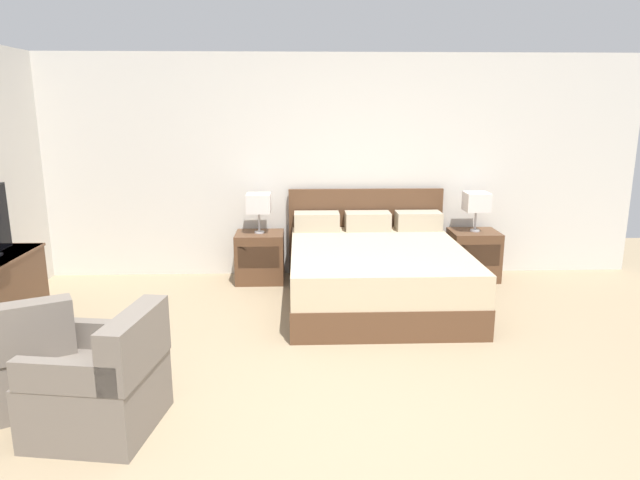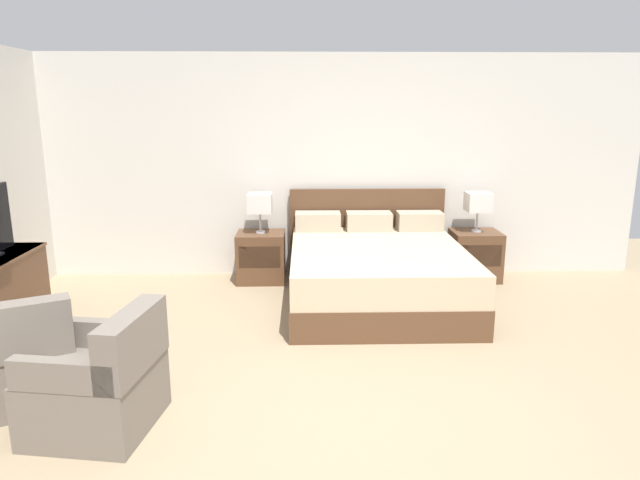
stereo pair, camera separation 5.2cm
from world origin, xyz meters
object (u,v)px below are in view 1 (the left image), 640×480
(armchair_by_window, at_px, (18,363))
(nightstand_right, at_px, (473,255))
(bed, at_px, (376,271))
(table_lamp_left, at_px, (259,204))
(nightstand_left, at_px, (260,257))
(table_lamp_right, at_px, (477,202))
(armchair_companion, at_px, (103,386))

(armchair_by_window, bearing_deg, nightstand_right, 34.91)
(bed, relative_size, table_lamp_left, 4.68)
(bed, relative_size, nightstand_left, 3.73)
(table_lamp_right, relative_size, armchair_by_window, 0.48)
(armchair_by_window, height_order, armchair_companion, same)
(armchair_by_window, bearing_deg, armchair_companion, -26.80)
(bed, bearing_deg, table_lamp_right, 31.05)
(table_lamp_right, distance_m, armchair_companion, 4.42)
(table_lamp_right, xyz_separation_m, armchair_by_window, (-3.84, -2.68, -0.60))
(nightstand_left, xyz_separation_m, armchair_by_window, (-1.41, -2.68, 0.01))
(table_lamp_right, bearing_deg, armchair_companion, -136.48)
(bed, xyz_separation_m, armchair_by_window, (-2.63, -1.95, -0.03))
(nightstand_right, bearing_deg, nightstand_left, 180.00)
(nightstand_left, xyz_separation_m, armchair_companion, (-0.75, -3.02, 0.01))
(table_lamp_left, relative_size, armchair_companion, 0.56)
(table_lamp_right, relative_size, armchair_companion, 0.56)
(bed, height_order, table_lamp_right, bed)
(nightstand_left, relative_size, table_lamp_left, 1.26)
(bed, distance_m, armchair_by_window, 3.27)
(nightstand_left, distance_m, armchair_by_window, 3.03)
(bed, xyz_separation_m, table_lamp_left, (-1.21, 0.73, 0.58))
(armchair_companion, bearing_deg, nightstand_left, 76.03)
(table_lamp_left, bearing_deg, armchair_by_window, -117.80)
(nightstand_right, height_order, armchair_by_window, armchair_by_window)
(bed, bearing_deg, table_lamp_left, 148.95)
(nightstand_left, distance_m, nightstand_right, 2.43)
(bed, height_order, table_lamp_left, bed)
(table_lamp_left, xyz_separation_m, table_lamp_right, (2.43, 0.00, 0.00))
(bed, bearing_deg, armchair_by_window, -143.40)
(bed, bearing_deg, armchair_companion, -130.66)
(table_lamp_left, distance_m, armchair_companion, 3.17)
(bed, relative_size, table_lamp_right, 4.68)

